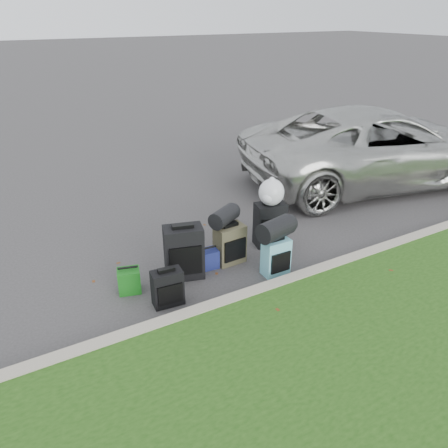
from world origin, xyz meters
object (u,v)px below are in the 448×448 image
suitcase_olive (230,244)px  suitcase_small_black (168,288)px  tote_navy (209,259)px  suitcase_large_black_right (270,224)px  tote_green (129,281)px  suitcase_teal (276,257)px  suv (378,146)px  suitcase_large_black_left (184,252)px

suitcase_olive → suitcase_small_black: bearing=-159.2°
suitcase_small_black → tote_navy: (0.88, 0.54, -0.10)m
suitcase_small_black → suitcase_large_black_right: 2.20m
suitcase_small_black → tote_green: bearing=129.0°
suitcase_large_black_right → tote_navy: bearing=-160.2°
suitcase_teal → suv: bearing=27.3°
suitcase_large_black_left → suitcase_olive: 0.77m
suitcase_large_black_right → tote_green: suitcase_large_black_right is taller
suitcase_large_black_right → tote_green: size_ratio=2.13×
suitcase_large_black_left → tote_green: bearing=-165.4°
suitcase_olive → suitcase_large_black_right: size_ratio=0.84×
suitcase_small_black → tote_green: suitcase_small_black is taller
suv → suitcase_large_black_left: 5.52m
suitcase_large_black_right → tote_navy: (-1.21, -0.16, -0.21)m
suitcase_teal → tote_navy: (-0.77, 0.63, -0.13)m
suv → tote_navy: 5.14m
suitcase_small_black → tote_navy: 1.04m
suitcase_small_black → suv: bearing=23.9°
suitcase_olive → suitcase_large_black_right: suitcase_large_black_right is taller
suitcase_olive → tote_green: bearing=177.9°
suitcase_large_black_left → tote_navy: suitcase_large_black_left is taller
suitcase_olive → tote_navy: (-0.36, 0.01, -0.16)m
suitcase_teal → tote_green: (-2.00, 0.61, -0.11)m
suitcase_small_black → suitcase_teal: size_ratio=0.90×
suitcase_teal → tote_navy: bearing=142.0°
suitcase_large_black_left → suitcase_teal: (1.18, -0.59, -0.12)m
suitcase_large_black_left → tote_green: (-0.82, 0.02, -0.22)m
tote_green → suitcase_small_black: bearing=-40.6°
suitcase_small_black → tote_navy: suitcase_small_black is taller
suitcase_olive → tote_navy: suitcase_olive is taller
suv → suitcase_teal: (-4.13, -2.04, -0.54)m
suv → tote_navy: suv is taller
suitcase_small_black → tote_green: size_ratio=1.47×
tote_navy → suitcase_teal: bearing=-34.5°
suitcase_large_black_right → tote_green: 2.45m
tote_green → suitcase_large_black_right: bearing=19.9°
suitcase_large_black_left → suv: bearing=31.2°
suitcase_small_black → suitcase_large_black_right: size_ratio=0.69×
suv → suitcase_olive: size_ratio=9.69×
suitcase_small_black → tote_navy: size_ratio=1.69×
suitcase_small_black → suitcase_olive: bearing=28.4°
suitcase_olive → suitcase_large_black_right: bearing=9.1°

